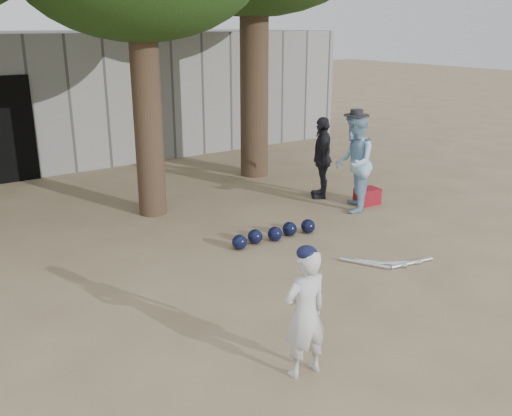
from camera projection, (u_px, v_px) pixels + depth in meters
ground at (263, 319)px, 6.50m from camera, size 70.00×70.00×0.00m
boy_player at (305, 314)px, 5.30m from camera, size 0.48×0.33×1.28m
spectator_blue at (354, 163)px, 9.99m from camera, size 1.06×1.06×1.74m
spectator_dark at (322, 158)px, 10.80m from camera, size 0.84×0.96×1.55m
red_bag at (367, 196)px, 10.56m from camera, size 0.45×0.36×0.30m
back_building at (22, 95)px, 14.11m from camera, size 16.00×5.24×3.00m
helmet_row at (274, 233)px, 8.80m from camera, size 1.51×0.33×0.23m
bat_pile at (388, 263)px, 7.93m from camera, size 1.10×0.77×0.06m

